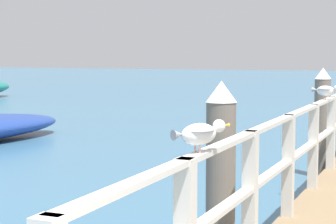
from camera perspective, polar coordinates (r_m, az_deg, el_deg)
name	(u,v)px	position (r m, az deg, el deg)	size (l,w,h in m)	color
dock_piling_near	(221,184)	(5.92, 4.84, -6.60)	(0.29, 0.29, 1.97)	#6B6056
dock_piling_far	(322,122)	(11.46, 13.92, -0.92)	(0.29, 0.29, 1.97)	#6B6056
seagull_foreground	(200,133)	(4.17, 2.93, -1.92)	(0.29, 0.43, 0.21)	white
seagull_background	(326,90)	(9.27, 14.29, 1.95)	(0.47, 0.24, 0.21)	white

